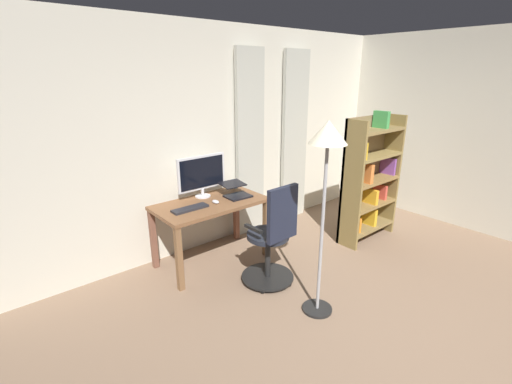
% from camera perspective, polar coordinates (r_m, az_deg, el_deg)
% --- Properties ---
extents(ground_plane, '(7.52, 7.52, 0.00)m').
position_cam_1_polar(ground_plane, '(3.40, 25.43, -22.42)').
color(ground_plane, '#816650').
extents(back_room_partition, '(5.79, 0.10, 2.68)m').
position_cam_1_polar(back_room_partition, '(4.55, -6.21, 8.42)').
color(back_room_partition, beige).
rests_on(back_room_partition, ground).
extents(curtain_left_panel, '(0.46, 0.06, 2.42)m').
position_cam_1_polar(curtain_left_panel, '(5.30, 6.10, 8.47)').
color(curtain_left_panel, '#B5B6A8').
rests_on(curtain_left_panel, ground).
extents(curtain_right_panel, '(0.43, 0.06, 2.42)m').
position_cam_1_polar(curtain_right_panel, '(4.74, -0.95, 7.38)').
color(curtain_right_panel, '#B5B6A8').
rests_on(curtain_right_panel, ground).
extents(desk, '(1.24, 0.67, 0.74)m').
position_cam_1_polar(desk, '(4.11, -7.21, -2.98)').
color(desk, brown).
rests_on(desk, ground).
extents(office_chair, '(0.56, 0.56, 1.10)m').
position_cam_1_polar(office_chair, '(3.70, 2.66, -7.53)').
color(office_chair, black).
rests_on(office_chair, ground).
extents(computer_monitor, '(0.62, 0.18, 0.49)m').
position_cam_1_polar(computer_monitor, '(4.18, -8.60, 2.87)').
color(computer_monitor, silver).
rests_on(computer_monitor, desk).
extents(computer_keyboard, '(0.40, 0.13, 0.02)m').
position_cam_1_polar(computer_keyboard, '(3.88, -10.40, -2.59)').
color(computer_keyboard, '#232328').
rests_on(computer_keyboard, desk).
extents(laptop, '(0.29, 0.35, 0.15)m').
position_cam_1_polar(laptop, '(4.22, -3.21, 0.06)').
color(laptop, black).
rests_on(laptop, desk).
extents(computer_mouse, '(0.06, 0.10, 0.04)m').
position_cam_1_polar(computer_mouse, '(4.02, -6.42, -1.55)').
color(computer_mouse, silver).
rests_on(computer_mouse, desk).
extents(mug_tea, '(0.12, 0.08, 0.10)m').
position_cam_1_polar(mug_tea, '(4.53, -3.54, 1.31)').
color(mug_tea, teal).
rests_on(mug_tea, desk).
extents(bookshelf, '(0.88, 0.30, 1.67)m').
position_cam_1_polar(bookshelf, '(4.87, 17.34, 1.93)').
color(bookshelf, olive).
rests_on(bookshelf, ground).
extents(floor_lamp, '(0.32, 0.32, 1.77)m').
position_cam_1_polar(floor_lamp, '(2.99, 11.16, 5.56)').
color(floor_lamp, black).
rests_on(floor_lamp, ground).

